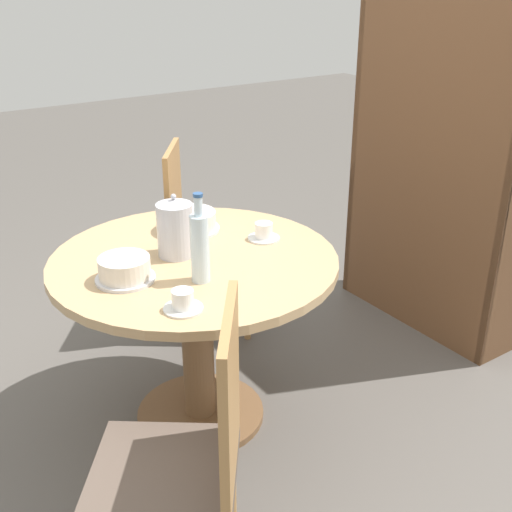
{
  "coord_description": "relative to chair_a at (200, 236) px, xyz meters",
  "views": [
    {
      "loc": [
        1.99,
        -1.07,
        1.78
      ],
      "look_at": [
        0.0,
        0.29,
        0.69
      ],
      "focal_mm": 45.0,
      "sensor_mm": 36.0,
      "label": 1
    }
  ],
  "objects": [
    {
      "name": "cake_second",
      "position": [
        0.74,
        -0.72,
        0.29
      ],
      "size": [
        0.21,
        0.21,
        0.09
      ],
      "color": "silver",
      "rests_on": "dining_table"
    },
    {
      "name": "chair_a",
      "position": [
        0.0,
        0.0,
        0.0
      ],
      "size": [
        0.59,
        0.59,
        0.97
      ],
      "rotation": [
        0.0,
        0.0,
        2.52
      ],
      "color": "#A87A47",
      "rests_on": "ground_plane"
    },
    {
      "name": "chair_b",
      "position": [
        1.41,
        -0.85,
        0.0
      ],
      "size": [
        0.59,
        0.59,
        0.97
      ],
      "rotation": [
        0.0,
        0.0,
        5.65
      ],
      "color": "#A87A47",
      "rests_on": "ground_plane"
    },
    {
      "name": "cake_main",
      "position": [
        0.45,
        -0.3,
        0.29
      ],
      "size": [
        0.26,
        0.26,
        0.08
      ],
      "color": "silver",
      "rests_on": "dining_table"
    },
    {
      "name": "cup_a",
      "position": [
        0.71,
        -0.1,
        0.28
      ],
      "size": [
        0.13,
        0.13,
        0.07
      ],
      "color": "silver",
      "rests_on": "dining_table"
    },
    {
      "name": "coffee_pot",
      "position": [
        0.65,
        -0.47,
        0.36
      ],
      "size": [
        0.14,
        0.14,
        0.25
      ],
      "color": "silver",
      "rests_on": "dining_table"
    },
    {
      "name": "ground_plane",
      "position": [
        0.71,
        -0.42,
        -0.5
      ],
      "size": [
        14.0,
        14.0,
        0.0
      ],
      "primitive_type": "plane",
      "color": "#56514C"
    },
    {
      "name": "cup_b",
      "position": [
        1.05,
        -0.65,
        0.28
      ],
      "size": [
        0.13,
        0.13,
        0.07
      ],
      "color": "silver",
      "rests_on": "dining_table"
    },
    {
      "name": "dining_table",
      "position": [
        0.71,
        -0.42,
        0.07
      ],
      "size": [
        1.11,
        1.11,
        0.76
      ],
      "color": "brown",
      "rests_on": "ground_plane"
    },
    {
      "name": "water_bottle",
      "position": [
        0.9,
        -0.5,
        0.39
      ],
      "size": [
        0.07,
        0.07,
        0.33
      ],
      "color": "silver",
      "rests_on": "dining_table"
    },
    {
      "name": "bookshelf",
      "position": [
        0.65,
        1.01,
        0.4
      ],
      "size": [
        1.0,
        0.28,
        1.78
      ],
      "rotation": [
        0.0,
        0.0,
        3.14
      ],
      "color": "brown",
      "rests_on": "ground_plane"
    }
  ]
}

